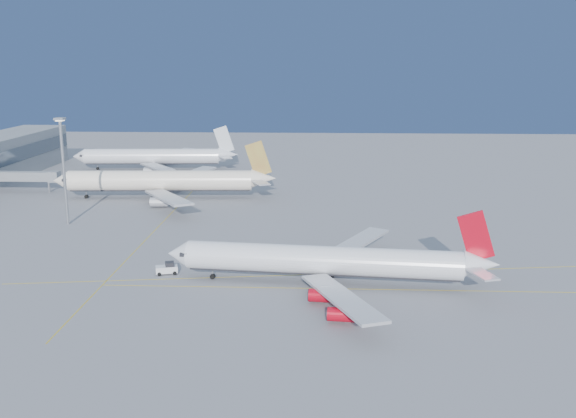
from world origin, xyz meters
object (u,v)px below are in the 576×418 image
object	(u,v)px
airliner_third	(156,157)
pushback_tug	(167,268)
light_mast	(63,162)
airliner_virgin	(329,261)
airliner_etihad	(165,181)

from	to	relation	value
airliner_third	pushback_tug	distance (m)	128.24
light_mast	pushback_tug	bearing A→B (deg)	-47.57
light_mast	airliner_third	bearing A→B (deg)	88.62
airliner_third	airliner_virgin	bearing A→B (deg)	-66.63
airliner_virgin	pushback_tug	world-z (taller)	airliner_virgin
airliner_third	light_mast	size ratio (longest dim) A/B	2.32
pushback_tug	light_mast	distance (m)	54.11
airliner_third	light_mast	distance (m)	86.27
pushback_tug	light_mast	size ratio (longest dim) A/B	0.17
airliner_virgin	airliner_third	bearing A→B (deg)	122.52
airliner_virgin	airliner_third	world-z (taller)	airliner_third
airliner_virgin	airliner_third	xyz separation A→B (m)	(-65.21, 128.78, 0.53)
airliner_third	light_mast	bearing A→B (deg)	-94.87
airliner_etihad	pushback_tug	distance (m)	73.67
airliner_etihad	airliner_virgin	bearing A→B (deg)	-60.42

